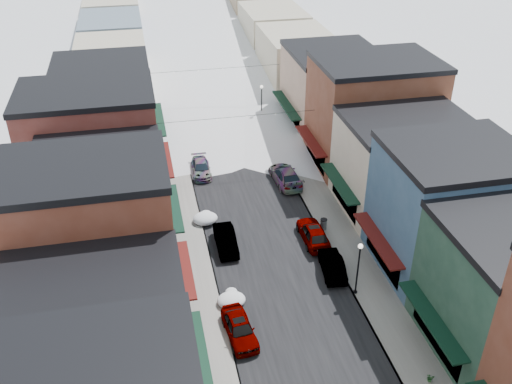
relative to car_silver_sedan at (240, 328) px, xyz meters
name	(u,v)px	position (x,y,z in m)	size (l,w,h in m)	color
road	(211,101)	(4.30, 43.73, -0.77)	(10.00, 160.00, 0.01)	black
sidewalk_left	(162,105)	(-2.30, 43.73, -0.70)	(3.20, 160.00, 0.15)	gray
sidewalk_right	(258,97)	(10.90, 43.73, -0.70)	(3.20, 160.00, 0.15)	gray
curb_left	(174,104)	(-0.75, 43.73, -0.70)	(0.10, 160.00, 0.15)	slate
curb_right	(247,98)	(9.35, 43.73, -0.70)	(0.10, 160.00, 0.15)	slate
bldg_l_cream	(99,347)	(-8.89, -3.77, 3.98)	(11.30, 8.20, 9.50)	beige
bldg_l_brick_near	(91,246)	(-9.39, 4.23, 5.48)	(12.30, 8.20, 12.50)	brown
bldg_l_grayblue	(104,202)	(-8.89, 12.73, 3.73)	(11.30, 9.20, 9.00)	slate
bldg_l_brick_far	(93,145)	(-9.89, 21.73, 4.73)	(13.30, 9.20, 11.00)	maroon
bldg_l_tan	(105,108)	(-8.89, 31.73, 4.23)	(11.30, 11.20, 10.00)	#9D7C67
bldg_r_blue	(448,209)	(17.49, 4.73, 4.48)	(11.30, 9.20, 10.50)	#335474
bldg_r_cream	(403,164)	(17.99, 13.73, 3.73)	(12.30, 9.20, 9.00)	beige
bldg_r_brick_far	(372,113)	(18.49, 22.73, 4.98)	(13.30, 9.20, 11.50)	brown
bldg_r_tan	(332,89)	(17.49, 32.73, 3.98)	(11.30, 11.20, 9.50)	tan
distant_blocks	(190,27)	(4.30, 66.73, 3.22)	(34.00, 55.00, 8.00)	gray
overhead_cables	(225,90)	(4.30, 31.23, 5.42)	(16.40, 15.04, 0.04)	black
car_silver_sedan	(240,328)	(0.00, 0.00, 0.00)	(1.84, 4.58, 1.56)	#9A9DA1
car_dark_hatch	(226,240)	(0.80, 10.50, -0.01)	(1.64, 4.69, 1.54)	black
car_silver_wagon	(201,168)	(0.41, 23.88, -0.10)	(1.89, 4.65, 1.35)	gray
car_green_sedan	(332,265)	(8.58, 5.42, -0.02)	(1.60, 4.59, 1.51)	black
car_gray_suv	(313,233)	(8.38, 9.85, 0.07)	(2.02, 5.01, 1.71)	#9A9EA2
car_black_sedan	(286,176)	(8.60, 20.17, 0.06)	(2.36, 5.81, 1.69)	black
car_lane_silver	(202,119)	(2.10, 36.37, -0.04)	(1.75, 4.36, 1.49)	gray
car_lane_white	(205,71)	(4.90, 53.85, -0.03)	(2.50, 5.43, 1.51)	white
trash_can	(324,224)	(9.74, 11.19, -0.10)	(0.61, 0.61, 1.04)	slate
streetlamp_near	(359,263)	(9.50, 2.52, 2.25)	(0.38, 0.38, 4.57)	black
streetlamp_far	(262,99)	(9.50, 35.46, 2.35)	(0.39, 0.39, 4.73)	black
planter_near	(430,378)	(11.12, -6.52, -0.36)	(0.48, 0.42, 0.53)	#2D642E
snow_pile_mid	(231,299)	(0.02, 3.43, -0.35)	(2.14, 2.52, 0.91)	white
snow_pile_far	(205,218)	(-0.40, 14.72, -0.32)	(2.27, 2.60, 0.96)	white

